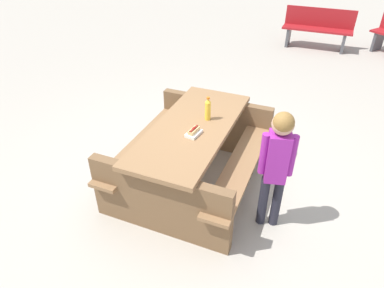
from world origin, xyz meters
name	(u,v)px	position (x,y,z in m)	size (l,w,h in m)	color
ground_plane	(192,182)	(0.00, 0.00, 0.00)	(30.00, 30.00, 0.00)	#ADA599
picnic_table	(192,150)	(0.00, 0.00, 0.44)	(2.02, 1.70, 0.75)	olive
soda_bottle	(208,109)	(-0.17, 0.13, 0.87)	(0.06, 0.06, 0.26)	yellow
hotdog_tray	(194,132)	(0.16, 0.05, 0.78)	(0.21, 0.16, 0.08)	white
child_in_coat	(277,158)	(0.45, 0.86, 0.80)	(0.20, 0.31, 1.26)	#262633
park_bench_near	(318,28)	(-5.26, 1.74, 0.45)	(0.66, 1.55, 0.85)	maroon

